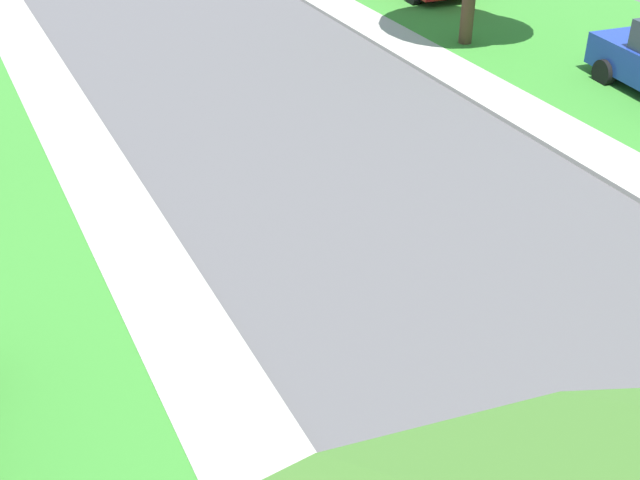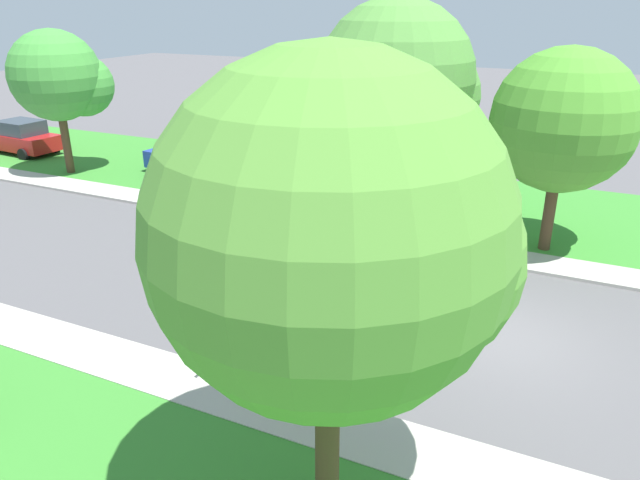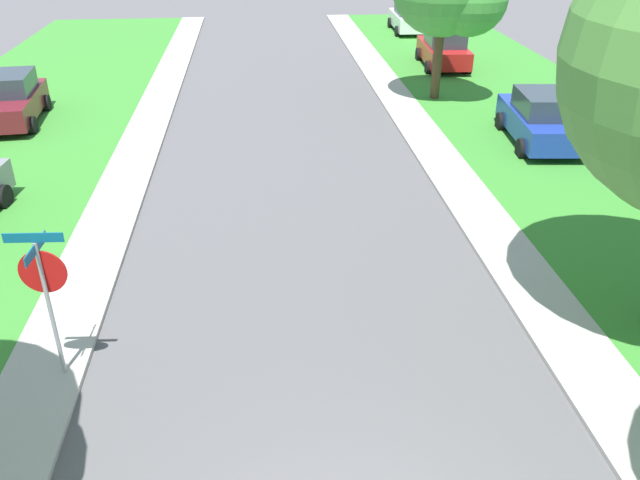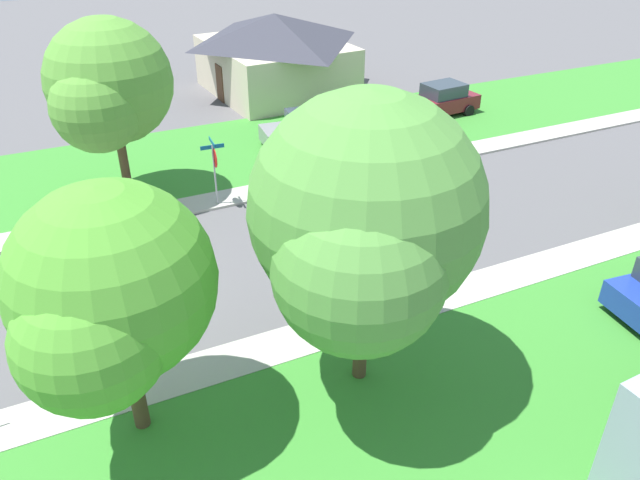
% 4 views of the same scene
% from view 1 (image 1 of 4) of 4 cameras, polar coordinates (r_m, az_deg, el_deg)
% --- Properties ---
extents(sidewalk_west, '(1.40, 56.00, 0.10)m').
position_cam_1_polar(sidewalk_west, '(12.24, -10.09, -5.31)').
color(sidewalk_west, '#ADA89E').
rests_on(sidewalk_west, ground).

